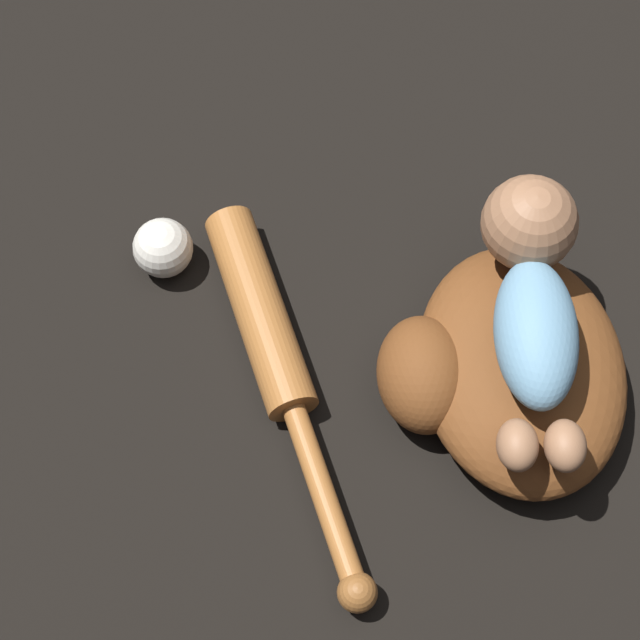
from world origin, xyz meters
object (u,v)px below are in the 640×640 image
at_px(baby_figure, 533,290).
at_px(baseball, 163,248).
at_px(baseball_glove, 505,369).
at_px(baseball_bat, 274,351).

height_order(baby_figure, baseball, baby_figure).
relative_size(baseball_glove, baseball_bat, 0.68).
bearing_deg(baby_figure, baseball, 75.23).
distance_m(baseball_glove, baby_figure, 0.12).
xyz_separation_m(baseball_bat, baseball, (0.14, 0.14, 0.01)).
bearing_deg(baby_figure, baseball_glove, 159.66).
bearing_deg(baseball_glove, baseball_bat, 83.79).
height_order(baseball_glove, baby_figure, baby_figure).
distance_m(baby_figure, baseball, 0.47).
distance_m(baseball_glove, baseball, 0.45).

